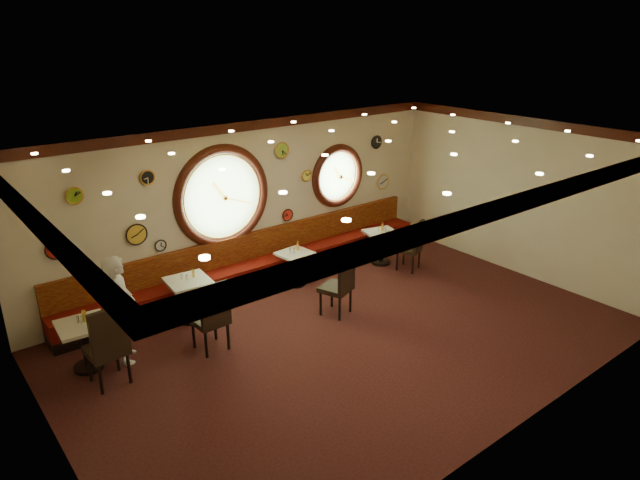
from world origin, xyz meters
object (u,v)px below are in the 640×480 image
at_px(table_d, 382,244).
at_px(chair_c, 341,280).
at_px(condiment_c_bottle, 298,246).
at_px(waiter, 122,309).
at_px(chair_a, 108,341).
at_px(condiment_b_salt, 182,277).
at_px(table_b, 189,295).
at_px(condiment_d_bottle, 382,226).
at_px(table_a, 85,340).
at_px(condiment_c_pepper, 294,251).
at_px(condiment_a_bottle, 84,316).
at_px(condiment_a_pepper, 81,320).
at_px(condiment_d_salt, 379,229).
at_px(condiment_b_pepper, 187,278).
at_px(condiment_a_salt, 78,319).
at_px(table_c, 295,265).
at_px(condiment_c_salt, 290,251).
at_px(condiment_d_pepper, 386,230).
at_px(chair_d, 414,243).
at_px(condiment_b_bottle, 193,273).
at_px(chair_b, 212,312).

bearing_deg(table_d, chair_c, -150.52).
bearing_deg(table_d, condiment_c_bottle, 169.24).
height_order(chair_c, waiter, waiter).
xyz_separation_m(chair_a, condiment_b_salt, (1.68, 1.17, 0.10)).
distance_m(table_b, condiment_d_bottle, 4.47).
bearing_deg(chair_a, table_a, 99.51).
height_order(condiment_c_pepper, condiment_d_bottle, condiment_d_bottle).
bearing_deg(condiment_a_bottle, chair_a, -83.02).
bearing_deg(waiter, condiment_a_bottle, 95.42).
height_order(condiment_a_pepper, waiter, waiter).
distance_m(chair_a, condiment_c_bottle, 4.34).
height_order(condiment_d_salt, condiment_b_pepper, condiment_b_pepper).
relative_size(condiment_a_salt, condiment_c_bottle, 0.59).
xyz_separation_m(table_c, condiment_c_bottle, (0.13, 0.10, 0.34)).
relative_size(condiment_c_salt, condiment_d_pepper, 1.01).
xyz_separation_m(table_d, chair_c, (-2.20, -1.24, 0.22)).
height_order(chair_d, condiment_b_bottle, chair_d).
bearing_deg(table_b, condiment_b_bottle, 22.86).
distance_m(condiment_b_pepper, condiment_a_bottle, 1.86).
bearing_deg(condiment_c_bottle, condiment_b_bottle, -178.15).
bearing_deg(chair_a, table_d, 5.20).
bearing_deg(condiment_b_salt, condiment_d_bottle, -3.32).
bearing_deg(chair_c, condiment_b_salt, 125.17).
bearing_deg(chair_d, chair_a, 160.78).
xyz_separation_m(chair_b, condiment_a_pepper, (-1.73, 0.77, 0.12)).
relative_size(table_d, chair_b, 1.05).
relative_size(condiment_d_salt, condiment_b_bottle, 0.76).
xyz_separation_m(condiment_c_salt, condiment_d_salt, (2.15, -0.25, 0.05)).
bearing_deg(chair_b, chair_c, -9.96).
relative_size(table_d, chair_d, 1.18).
bearing_deg(condiment_b_bottle, table_b, -157.14).
bearing_deg(condiment_a_pepper, condiment_c_pepper, 5.86).
bearing_deg(table_c, condiment_a_salt, -174.82).
bearing_deg(condiment_a_bottle, condiment_c_salt, 6.52).
bearing_deg(table_b, chair_a, -148.41).
bearing_deg(condiment_a_bottle, condiment_c_bottle, 6.78).
height_order(condiment_b_pepper, condiment_c_pepper, condiment_b_pepper).
relative_size(condiment_b_salt, condiment_a_bottle, 0.51).
bearing_deg(condiment_c_pepper, chair_a, -164.54).
distance_m(chair_d, condiment_c_pepper, 2.56).
distance_m(chair_a, condiment_c_pepper, 4.16).
bearing_deg(condiment_d_bottle, condiment_b_bottle, 177.02).
height_order(chair_a, condiment_b_salt, chair_a).
height_order(condiment_a_bottle, condiment_c_bottle, condiment_a_bottle).
bearing_deg(chair_c, condiment_a_bottle, 144.85).
distance_m(condiment_c_pepper, condiment_d_pepper, 2.20).
bearing_deg(condiment_c_bottle, condiment_d_salt, -8.77).
height_order(chair_a, chair_c, chair_a).
xyz_separation_m(chair_b, condiment_b_pepper, (0.15, 1.16, 0.13)).
xyz_separation_m(condiment_a_salt, condiment_b_pepper, (1.91, 0.35, 0.00)).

